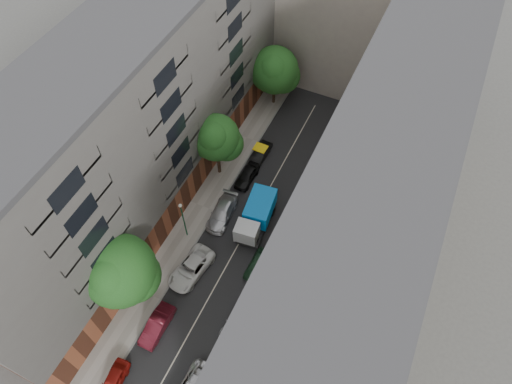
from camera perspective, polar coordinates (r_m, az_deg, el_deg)
The scene contains 21 objects.
ground at distance 48.08m, azimuth -0.89°, elevation -4.18°, with size 120.00×120.00×0.00m, color #4C4C49.
road_surface at distance 48.07m, azimuth -0.89°, elevation -4.17°, with size 8.00×44.00×0.02m, color black.
sidewalk_left at distance 49.59m, azimuth -6.64°, elevation -1.82°, with size 3.00×44.00×0.15m, color gray.
sidewalk_right at distance 47.03m, azimuth 5.21°, elevation -6.52°, with size 3.00×44.00×0.15m, color gray.
building_left at distance 44.26m, azimuth -14.15°, elevation 7.90°, with size 8.00×44.00×20.00m, color #4E4B49.
building_right at distance 38.27m, azimuth 13.97°, elevation -2.17°, with size 8.00×44.00×20.00m, color tan.
building_endcap at distance 60.77m, azimuth 11.28°, elevation 21.62°, with size 18.00×12.00×18.00m, color gray.
tarp_truck at distance 46.87m, azimuth 0.05°, elevation -2.90°, with size 3.13×6.45×2.87m.
car_left_0 at distance 43.15m, azimuth -17.42°, elevation -21.63°, with size 1.52×3.77×1.29m, color maroon.
car_left_1 at distance 43.62m, azimuth -12.29°, elevation -15.98°, with size 1.51×4.33×1.43m, color #4B0F18.
car_left_2 at distance 45.29m, azimuth -8.12°, elevation -9.43°, with size 2.46×5.34×1.48m, color silver.
car_left_3 at distance 48.17m, azimuth -4.27°, elevation -2.59°, with size 2.06×5.07×1.47m, color #BABABF.
car_left_4 at distance 50.97m, azimuth -1.13°, elevation 2.07°, with size 1.61×4.00×1.36m, color black.
car_left_5 at distance 53.05m, azimuth 0.55°, elevation 4.83°, with size 1.34×3.85×1.27m, color black.
car_right_1 at distance 42.93m, azimuth -2.35°, elevation -15.89°, with size 1.80×4.42×1.28m, color slate.
car_right_2 at distance 45.14m, azimuth 0.10°, elevation -9.05°, with size 1.51×3.76×1.28m, color black.
tree_near at distance 40.77m, azimuth -16.64°, elevation -9.67°, with size 6.51×6.41×8.94m.
tree_mid at distance 47.86m, azimuth -4.95°, elevation 6.56°, with size 5.29×5.01×8.35m.
tree_far at distance 56.36m, azimuth 2.40°, elevation 14.78°, with size 5.94×5.76×7.98m.
lamp_post at distance 44.90m, azimuth -9.13°, elevation -3.03°, with size 0.36×0.36×5.55m.
pedestrian at distance 50.16m, azimuth 7.83°, elevation 0.78°, with size 0.63×0.41×1.73m, color black.
Camera 1 is at (11.22, -22.41, 41.03)m, focal length 32.00 mm.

